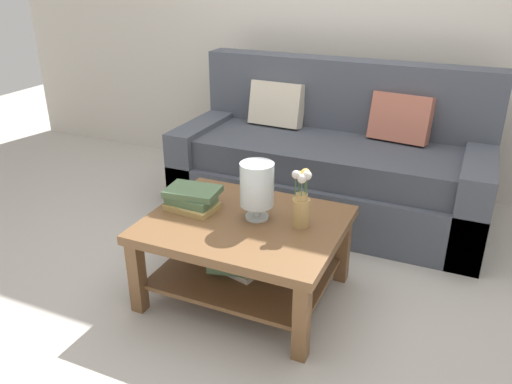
{
  "coord_description": "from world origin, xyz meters",
  "views": [
    {
      "loc": [
        1.02,
        -2.41,
        1.7
      ],
      "look_at": [
        -0.0,
        -0.11,
        0.56
      ],
      "focal_mm": 36.03,
      "sensor_mm": 36.0,
      "label": 1
    }
  ],
  "objects_px": {
    "flower_pitcher": "(301,202)",
    "couch": "(331,164)",
    "book_stack_main": "(192,199)",
    "glass_hurricane_vase": "(257,186)",
    "coffee_table": "(244,242)"
  },
  "relations": [
    {
      "from": "coffee_table",
      "to": "flower_pitcher",
      "type": "height_order",
      "value": "flower_pitcher"
    },
    {
      "from": "couch",
      "to": "glass_hurricane_vase",
      "type": "distance_m",
      "value": 1.18
    },
    {
      "from": "couch",
      "to": "flower_pitcher",
      "type": "height_order",
      "value": "couch"
    },
    {
      "from": "couch",
      "to": "book_stack_main",
      "type": "relative_size",
      "value": 7.1
    },
    {
      "from": "glass_hurricane_vase",
      "to": "coffee_table",
      "type": "bearing_deg",
      "value": -133.32
    },
    {
      "from": "glass_hurricane_vase",
      "to": "flower_pitcher",
      "type": "relative_size",
      "value": 1.0
    },
    {
      "from": "coffee_table",
      "to": "flower_pitcher",
      "type": "relative_size",
      "value": 3.29
    },
    {
      "from": "flower_pitcher",
      "to": "glass_hurricane_vase",
      "type": "bearing_deg",
      "value": -176.83
    },
    {
      "from": "couch",
      "to": "glass_hurricane_vase",
      "type": "bearing_deg",
      "value": -93.66
    },
    {
      "from": "coffee_table",
      "to": "book_stack_main",
      "type": "bearing_deg",
      "value": 176.77
    },
    {
      "from": "book_stack_main",
      "to": "glass_hurricane_vase",
      "type": "distance_m",
      "value": 0.39
    },
    {
      "from": "flower_pitcher",
      "to": "couch",
      "type": "bearing_deg",
      "value": 98.31
    },
    {
      "from": "coffee_table",
      "to": "glass_hurricane_vase",
      "type": "height_order",
      "value": "glass_hurricane_vase"
    },
    {
      "from": "couch",
      "to": "book_stack_main",
      "type": "distance_m",
      "value": 1.27
    },
    {
      "from": "glass_hurricane_vase",
      "to": "couch",
      "type": "bearing_deg",
      "value": 86.34
    }
  ]
}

